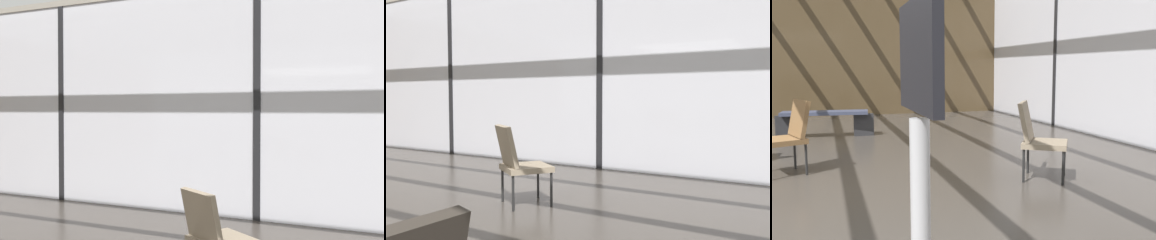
% 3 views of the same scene
% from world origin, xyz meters
% --- Properties ---
extents(glass_curtain_wall, '(14.00, 0.08, 3.35)m').
position_xyz_m(glass_curtain_wall, '(0.00, 5.20, 1.67)').
color(glass_curtain_wall, silver).
rests_on(glass_curtain_wall, ground).
extents(window_mullion_0, '(0.10, 0.12, 3.35)m').
position_xyz_m(window_mullion_0, '(-3.50, 5.20, 1.67)').
color(window_mullion_0, black).
rests_on(window_mullion_0, ground).
extents(window_mullion_1, '(0.10, 0.12, 3.35)m').
position_xyz_m(window_mullion_1, '(0.00, 5.20, 1.67)').
color(window_mullion_1, black).
rests_on(window_mullion_1, ground).
extents(parked_airplane, '(11.01, 4.44, 4.44)m').
position_xyz_m(parked_airplane, '(0.73, 9.96, 2.22)').
color(parked_airplane, silver).
rests_on(parked_airplane, ground).
extents(lounge_chair_0, '(0.69, 0.70, 0.87)m').
position_xyz_m(lounge_chair_0, '(0.34, 2.70, 0.49)').
color(lounge_chair_0, '#7F705B').
rests_on(lounge_chair_0, ground).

